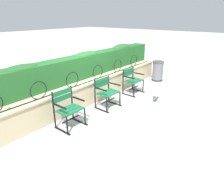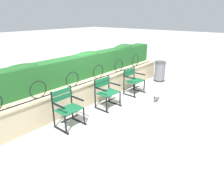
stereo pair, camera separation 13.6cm
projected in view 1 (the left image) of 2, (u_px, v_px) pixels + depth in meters
name	position (u px, v px, depth m)	size (l,w,h in m)	color
ground_plane	(114.00, 108.00, 5.64)	(60.00, 60.00, 0.00)	#ADADA8
stone_wall	(92.00, 90.00, 6.01)	(6.98, 0.41, 0.68)	#C6B289
iron_arch_fence	(87.00, 76.00, 5.60)	(6.45, 0.02, 0.42)	black
hedge_row	(83.00, 65.00, 6.05)	(6.84, 0.47, 0.79)	#236028
park_chair_left	(68.00, 108.00, 4.60)	(0.58, 0.52, 0.89)	#19663D
park_chair_centre	(106.00, 92.00, 5.61)	(0.63, 0.54, 0.82)	#19663D
park_chair_right	(132.00, 80.00, 6.63)	(0.62, 0.54, 0.82)	#19663D
pigeon_near_chairs	(155.00, 98.00, 6.05)	(0.29, 0.11, 0.22)	#5B5B66
trash_bin	(158.00, 71.00, 7.94)	(0.44, 0.44, 0.78)	slate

